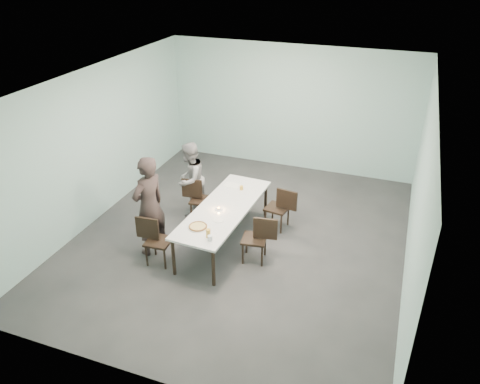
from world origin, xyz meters
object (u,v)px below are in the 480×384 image
(chair_near_right, at_px, (259,236))
(chair_far_right, at_px, (281,206))
(chair_far_left, at_px, (198,197))
(beer_glass, at_px, (208,233))
(chair_near_left, at_px, (154,237))
(water_tumbler, at_px, (210,238))
(side_plate, at_px, (219,220))
(tealight, at_px, (219,209))
(amber_tumbler, at_px, (241,188))
(diner_far, at_px, (190,179))
(pizza, at_px, (198,227))
(table, at_px, (224,210))
(diner_near, at_px, (149,206))

(chair_near_right, distance_m, chair_far_right, 1.15)
(chair_far_left, distance_m, beer_glass, 1.90)
(chair_near_left, xyz_separation_m, water_tumbler, (1.10, -0.09, 0.29))
(side_plate, distance_m, tealight, 0.36)
(chair_far_left, bearing_deg, amber_tumbler, 2.08)
(chair_near_left, distance_m, chair_far_right, 2.53)
(tealight, bearing_deg, chair_far_left, 136.25)
(chair_near_left, xyz_separation_m, diner_far, (-0.14, 1.75, 0.27))
(chair_far_right, xyz_separation_m, amber_tumbler, (-0.79, -0.08, 0.29))
(chair_far_left, distance_m, diner_far, 0.39)
(chair_far_right, xyz_separation_m, pizza, (-1.01, -1.61, 0.27))
(table, xyz_separation_m, chair_near_right, (0.78, -0.32, -0.19))
(table, bearing_deg, beer_glass, -82.53)
(chair_near_right, bearing_deg, chair_far_right, -101.96)
(diner_far, bearing_deg, chair_near_left, 7.66)
(diner_far, height_order, tealight, diner_far)
(chair_near_right, relative_size, water_tumbler, 9.67)
(chair_near_left, distance_m, pizza, 0.82)
(diner_near, xyz_separation_m, pizza, (0.97, -0.08, -0.16))
(chair_far_left, height_order, pizza, chair_far_left)
(diner_near, height_order, water_tumbler, diner_near)
(chair_far_left, xyz_separation_m, chair_far_right, (1.67, 0.22, 0.00))
(table, distance_m, water_tumbler, 1.09)
(chair_near_left, relative_size, tealight, 15.54)
(chair_near_right, distance_m, diner_near, 1.99)
(table, xyz_separation_m, diner_far, (-1.05, 0.77, 0.08))
(chair_far_right, relative_size, diner_near, 0.47)
(diner_near, height_order, pizza, diner_near)
(diner_near, height_order, beer_glass, diner_near)
(chair_far_right, bearing_deg, table, 52.68)
(table, bearing_deg, water_tumbler, -79.81)
(diner_far, xyz_separation_m, water_tumbler, (1.24, -1.84, 0.02))
(amber_tumbler, bearing_deg, pizza, -98.14)
(table, height_order, amber_tumbler, amber_tumbler)
(chair_near_right, xyz_separation_m, side_plate, (-0.69, -0.13, 0.25))
(water_tumbler, bearing_deg, table, 100.19)
(diner_far, bearing_deg, beer_glass, 36.82)
(beer_glass, height_order, water_tumbler, beer_glass)
(chair_near_right, distance_m, pizza, 1.08)
(chair_far_right, height_order, amber_tumbler, chair_far_right)
(table, height_order, chair_near_right, chair_near_right)
(table, distance_m, amber_tumbler, 0.76)
(diner_far, xyz_separation_m, amber_tumbler, (1.11, -0.02, 0.02))
(table, xyz_separation_m, tealight, (-0.05, -0.12, 0.08))
(side_plate, bearing_deg, chair_far_left, 130.29)
(chair_far_right, height_order, side_plate, chair_far_right)
(chair_far_right, relative_size, diner_far, 0.56)
(chair_near_left, distance_m, side_plate, 1.16)
(tealight, bearing_deg, pizza, -98.84)
(pizza, distance_m, beer_glass, 0.36)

